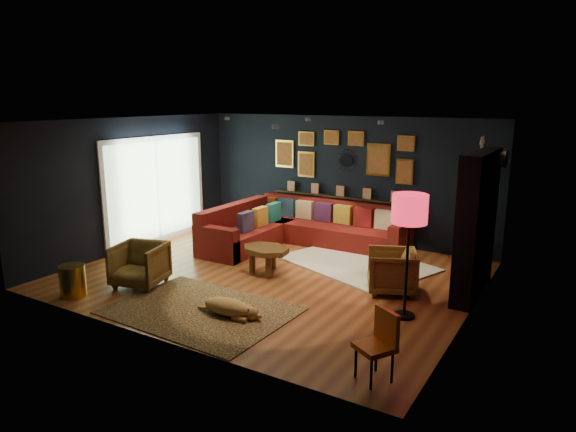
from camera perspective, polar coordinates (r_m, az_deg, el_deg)
The scene contains 20 objects.
floor at distance 8.83m, azimuth -1.82°, elevation -6.57°, with size 6.50×6.50×0.00m, color #98512A.
room_walls at distance 8.44m, azimuth -1.89°, elevation 3.68°, with size 6.50×6.50×6.50m.
sectional at distance 10.52m, azimuth 0.70°, elevation -1.51°, with size 3.41×2.69×0.86m.
ledge at distance 10.87m, azimuth 5.84°, elevation 2.12°, with size 3.20×0.12×0.04m, color black.
gallery_wall at distance 10.77m, azimuth 5.97°, elevation 6.80°, with size 3.15×0.04×1.02m.
sunburst_mirror at distance 10.74m, azimuth 6.51°, elevation 6.19°, with size 0.47×0.16×0.47m.
fireplace at distance 8.24m, azimuth 20.12°, elevation -1.40°, with size 0.31×1.60×2.20m.
deer_head at distance 8.55m, azimuth 21.63°, elevation 6.00°, with size 0.50×0.28×0.45m.
sliding_door at distance 11.00m, azimuth -14.35°, elevation 2.86°, with size 0.06×2.80×2.20m.
ceiling_spots at distance 9.01m, azimuth 0.87°, elevation 10.46°, with size 3.30×2.50×0.06m.
shag_rug at distance 9.47m, azimuth 7.61°, elevation -5.21°, with size 2.51×1.83×0.03m, color silver.
leopard_rug at distance 7.52m, azimuth -9.70°, elevation -10.31°, with size 2.52×1.80×0.01m, color #B08250.
coffee_table at distance 8.77m, azimuth -2.52°, elevation -4.04°, with size 0.98×0.79×0.45m.
pouf at distance 9.85m, azimuth -6.73°, elevation -3.39°, with size 0.49×0.49×0.32m, color maroon.
armchair_left at distance 8.58m, azimuth -16.18°, elevation -4.99°, with size 0.75×0.70×0.77m, color #B6883B.
armchair_right at distance 8.14m, azimuth 11.46°, elevation -5.81°, with size 0.72×0.67×0.74m, color #B6883B.
gold_stool at distance 8.53m, azimuth -22.82°, elevation -6.63°, with size 0.39×0.39×0.48m, color gold.
orange_chair at distance 5.68m, azimuth 10.14°, elevation -13.38°, with size 0.50×0.50×0.78m.
floor_lamp at distance 6.96m, azimuth 13.35°, elevation 0.21°, with size 0.48×0.48×1.73m.
dog at distance 7.26m, azimuth -6.75°, elevation -9.65°, with size 1.02×0.50×0.32m, color tan, non-canonical shape.
Camera 1 is at (4.53, -6.98, 2.96)m, focal length 32.00 mm.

